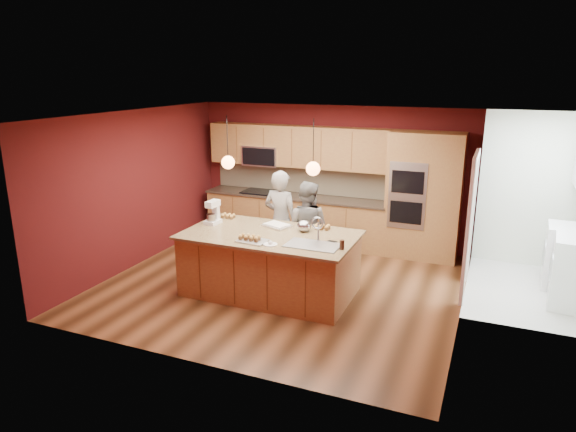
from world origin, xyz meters
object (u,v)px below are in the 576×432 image
at_px(island, 271,263).
at_px(mixing_bowl, 304,226).
at_px(stand_mixer, 213,214).
at_px(person_right, 306,228).
at_px(person_left, 281,221).

bearing_deg(island, mixing_bowl, 35.86).
xyz_separation_m(stand_mixer, mixing_bowl, (1.50, 0.16, -0.07)).
bearing_deg(person_right, stand_mixer, 32.87).
xyz_separation_m(person_right, mixing_bowl, (0.21, -0.68, 0.25)).
height_order(person_right, stand_mixer, person_right).
distance_m(person_right, mixing_bowl, 0.75).
distance_m(person_left, stand_mixer, 1.20).
distance_m(stand_mixer, mixing_bowl, 1.51).
relative_size(island, person_right, 1.64).
height_order(island, stand_mixer, island).
bearing_deg(person_right, mixing_bowl, 107.38).
relative_size(island, stand_mixer, 6.93).
bearing_deg(mixing_bowl, stand_mixer, -174.01).
bearing_deg(mixing_bowl, person_right, 107.44).
distance_m(person_left, person_right, 0.47).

